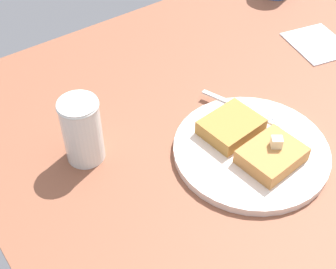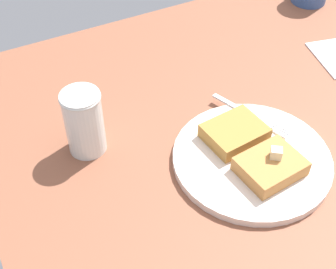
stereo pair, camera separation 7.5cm
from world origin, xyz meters
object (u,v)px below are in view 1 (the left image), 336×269
object	(u,v)px
fork	(246,109)
napkin	(318,44)
syrup_jar	(83,133)
plate	(249,148)

from	to	relation	value
fork	napkin	xyz separation A→B (cm)	(7.95, -28.35, -1.43)
fork	syrup_jar	world-z (taller)	syrup_jar
syrup_jar	napkin	distance (cm)	56.70
plate	napkin	size ratio (longest dim) A/B	2.00
napkin	plate	bearing A→B (deg)	113.77
fork	syrup_jar	distance (cm)	29.51
syrup_jar	napkin	xyz separation A→B (cm)	(-0.20, -56.48, -5.00)
fork	napkin	distance (cm)	29.48
syrup_jar	napkin	bearing A→B (deg)	-90.20
plate	fork	distance (cm)	9.01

